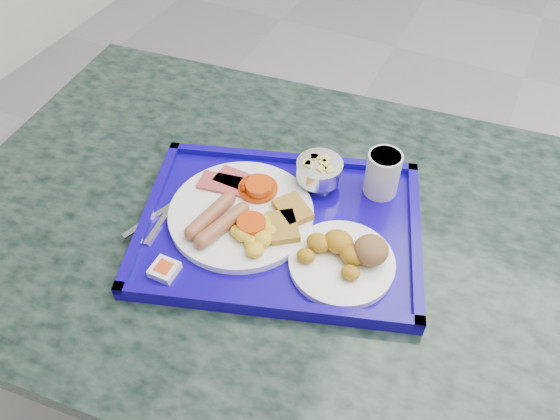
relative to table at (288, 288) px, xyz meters
The scene contains 9 objects.
table is the anchor object (origin of this frame).
tray 0.22m from the table, 105.97° to the right, with size 0.58×0.50×0.03m.
main_plate 0.25m from the table, 151.18° to the right, with size 0.26×0.26×0.04m.
bread_plate 0.28m from the table, 22.41° to the right, with size 0.18×0.18×0.06m.
fruit_bowl 0.28m from the table, 81.22° to the left, with size 0.09×0.09×0.06m.
juice_cup 0.33m from the table, 47.38° to the left, with size 0.06×0.06×0.09m.
spoon 0.30m from the table, behind, with size 0.04×0.18×0.01m.
knife 0.32m from the table, 157.17° to the right, with size 0.01×0.17×0.00m, color silver.
jam_packet 0.33m from the table, 123.75° to the right, with size 0.04×0.04×0.02m.
Camera 1 is at (-0.75, -1.28, 1.55)m, focal length 35.00 mm.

